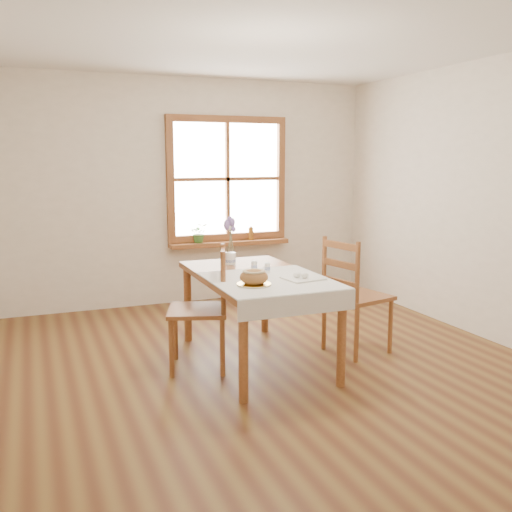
{
  "coord_description": "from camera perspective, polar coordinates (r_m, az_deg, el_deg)",
  "views": [
    {
      "loc": [
        -1.71,
        -3.98,
        1.69
      ],
      "look_at": [
        0.0,
        0.3,
        0.9
      ],
      "focal_mm": 40.0,
      "sensor_mm": 36.0,
      "label": 1
    }
  ],
  "objects": [
    {
      "name": "ground",
      "position": [
        4.65,
        1.4,
        -11.58
      ],
      "size": [
        5.0,
        5.0,
        0.0
      ],
      "primitive_type": "plane",
      "color": "brown",
      "rests_on": "ground"
    },
    {
      "name": "room_walls",
      "position": [
        4.33,
        1.5,
        9.93
      ],
      "size": [
        4.6,
        5.1,
        2.65
      ],
      "color": "white",
      "rests_on": "ground"
    },
    {
      "name": "window",
      "position": [
        6.82,
        -2.89,
        7.71
      ],
      "size": [
        1.46,
        0.08,
        1.46
      ],
      "color": "#9F5C31",
      "rests_on": "ground"
    },
    {
      "name": "window_sill",
      "position": [
        6.83,
        -2.65,
        1.3
      ],
      "size": [
        1.46,
        0.2,
        0.05
      ],
      "color": "#9F5C31",
      "rests_on": "ground"
    },
    {
      "name": "dining_table",
      "position": [
        4.73,
        0.0,
        -2.81
      ],
      "size": [
        0.9,
        1.6,
        0.75
      ],
      "color": "#9F5C31",
      "rests_on": "ground"
    },
    {
      "name": "table_linen",
      "position": [
        4.43,
        1.46,
        -2.47
      ],
      "size": [
        0.91,
        0.99,
        0.01
      ],
      "primitive_type": "cube",
      "color": "white",
      "rests_on": "dining_table"
    },
    {
      "name": "chair_left",
      "position": [
        4.64,
        -5.88,
        -5.24
      ],
      "size": [
        0.61,
        0.59,
        0.99
      ],
      "primitive_type": null,
      "rotation": [
        0.0,
        0.0,
        -1.89
      ],
      "color": "#9F5C31",
      "rests_on": "ground"
    },
    {
      "name": "chair_right",
      "position": [
        5.09,
        10.14,
        -3.83
      ],
      "size": [
        0.59,
        0.58,
        1.02
      ],
      "primitive_type": null,
      "rotation": [
        0.0,
        0.0,
        1.79
      ],
      "color": "#9F5C31",
      "rests_on": "ground"
    },
    {
      "name": "bread_plate",
      "position": [
        4.25,
        -0.21,
        -2.85
      ],
      "size": [
        0.29,
        0.29,
        0.01
      ],
      "primitive_type": "cylinder",
      "rotation": [
        0.0,
        0.0,
        0.18
      ],
      "color": "white",
      "rests_on": "table_linen"
    },
    {
      "name": "bread_loaf",
      "position": [
        4.23,
        -0.21,
        -1.99
      ],
      "size": [
        0.21,
        0.21,
        0.12
      ],
      "primitive_type": "ellipsoid",
      "color": "#A07138",
      "rests_on": "bread_plate"
    },
    {
      "name": "egg_napkin",
      "position": [
        4.47,
        4.74,
        -2.24
      ],
      "size": [
        0.32,
        0.28,
        0.01
      ],
      "primitive_type": "cube",
      "rotation": [
        0.0,
        0.0,
        0.14
      ],
      "color": "white",
      "rests_on": "table_linen"
    },
    {
      "name": "eggs",
      "position": [
        4.46,
        4.75,
        -1.85
      ],
      "size": [
        0.25,
        0.23,
        0.05
      ],
      "primitive_type": null,
      "rotation": [
        0.0,
        0.0,
        0.14
      ],
      "color": "white",
      "rests_on": "egg_napkin"
    },
    {
      "name": "salt_shaker",
      "position": [
        4.72,
        -0.18,
        -1.01
      ],
      "size": [
        0.06,
        0.06,
        0.1
      ],
      "primitive_type": "cylinder",
      "rotation": [
        0.0,
        0.0,
        -0.1
      ],
      "color": "white",
      "rests_on": "table_linen"
    },
    {
      "name": "pepper_shaker",
      "position": [
        4.69,
        1.14,
        -1.16
      ],
      "size": [
        0.05,
        0.05,
        0.09
      ],
      "primitive_type": "cylinder",
      "rotation": [
        0.0,
        0.0,
        0.11
      ],
      "color": "white",
      "rests_on": "table_linen"
    },
    {
      "name": "flower_vase",
      "position": [
        5.08,
        -2.57,
        -0.33
      ],
      "size": [
        0.12,
        0.12,
        0.11
      ],
      "primitive_type": "cylinder",
      "rotation": [
        0.0,
        0.0,
        -0.35
      ],
      "color": "white",
      "rests_on": "dining_table"
    },
    {
      "name": "lavender_bouquet",
      "position": [
        5.05,
        -2.59,
        2.05
      ],
      "size": [
        0.17,
        0.17,
        0.32
      ],
      "primitive_type": null,
      "color": "#785BA2",
      "rests_on": "flower_vase"
    },
    {
      "name": "potted_plant",
      "position": [
        6.7,
        -5.71,
        2.08
      ],
      "size": [
        0.24,
        0.26,
        0.18
      ],
      "primitive_type": "imported",
      "rotation": [
        0.0,
        0.0,
        -0.17
      ],
      "color": "#3F762F",
      "rests_on": "window_sill"
    },
    {
      "name": "amber_bottle",
      "position": [
        6.91,
        -0.51,
        2.31
      ],
      "size": [
        0.07,
        0.07,
        0.17
      ],
      "primitive_type": "cylinder",
      "rotation": [
        0.0,
        0.0,
        -0.29
      ],
      "color": "#985E1C",
      "rests_on": "window_sill"
    }
  ]
}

